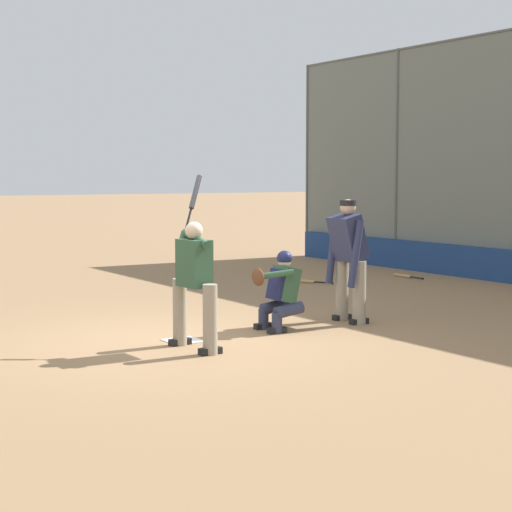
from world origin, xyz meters
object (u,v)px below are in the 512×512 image
catcher_behind_plate (279,289)px  spare_bat_by_padding (341,274)px  batter_at_plate (194,280)px  spare_bat_third_base_side (405,276)px  umpire_home (348,256)px  spare_bat_near_backstop (306,281)px

catcher_behind_plate → spare_bat_by_padding: size_ratio=1.53×
batter_at_plate → catcher_behind_plate: batter_at_plate is taller
spare_bat_by_padding → batter_at_plate: bearing=4.6°
spare_bat_third_base_side → catcher_behind_plate: bearing=122.9°
batter_at_plate → catcher_behind_plate: bearing=-75.5°
spare_bat_by_padding → umpire_home: bearing=18.2°
batter_at_plate → spare_bat_near_backstop: batter_at_plate is taller
umpire_home → spare_bat_near_backstop: (3.95, -2.16, -0.92)m
spare_bat_near_backstop → spare_bat_by_padding: bearing=-97.4°
spare_bat_by_padding → spare_bat_third_base_side: 1.33m
batter_at_plate → catcher_behind_plate: (0.50, -1.59, -0.28)m
spare_bat_near_backstop → spare_bat_third_base_side: size_ratio=0.93×
umpire_home → spare_bat_near_backstop: umpire_home is taller
spare_bat_near_backstop → spare_bat_by_padding: size_ratio=1.13×
catcher_behind_plate → spare_bat_third_base_side: catcher_behind_plate is taller
catcher_behind_plate → spare_bat_near_backstop: size_ratio=1.36×
catcher_behind_plate → spare_bat_near_backstop: 5.20m
umpire_home → spare_bat_by_padding: size_ratio=2.48×
batter_at_plate → spare_bat_third_base_side: 8.29m
batter_at_plate → catcher_behind_plate: size_ratio=1.94×
catcher_behind_plate → umpire_home: bearing=-85.8°
batter_at_plate → spare_bat_near_backstop: 6.69m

